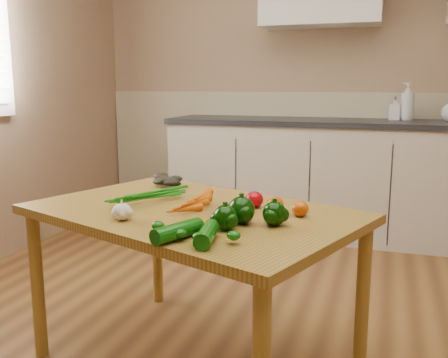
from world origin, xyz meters
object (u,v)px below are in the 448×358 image
(soap_bottle_b, at_px, (395,108))
(pepper_c, at_px, (225,218))
(table, at_px, (192,227))
(pepper_a, at_px, (241,210))
(tomato_a, at_px, (255,199))
(garlic_bulb, at_px, (122,212))
(carrot_bunch, at_px, (181,199))
(pepper_b, at_px, (274,214))
(tomato_c, at_px, (300,209))
(zucchini_b, at_px, (178,231))
(soap_bottle_a, at_px, (407,101))
(tomato_b, at_px, (275,204))
(leafy_greens, at_px, (167,177))
(zucchini_a, at_px, (207,234))

(soap_bottle_b, distance_m, pepper_c, 2.50)
(table, distance_m, pepper_a, 0.30)
(tomato_a, bearing_deg, garlic_bulb, -140.60)
(carrot_bunch, distance_m, pepper_c, 0.37)
(pepper_b, relative_size, tomato_c, 1.33)
(tomato_a, height_order, zucchini_b, tomato_a)
(soap_bottle_a, relative_size, pepper_b, 3.28)
(tomato_a, bearing_deg, pepper_b, -60.00)
(garlic_bulb, bearing_deg, tomato_b, 30.10)
(carrot_bunch, distance_m, tomato_c, 0.48)
(soap_bottle_b, relative_size, pepper_b, 2.07)
(leafy_greens, height_order, pepper_b, leafy_greens)
(carrot_bunch, xyz_separation_m, pepper_b, (0.42, -0.15, 0.01))
(table, distance_m, tomato_b, 0.34)
(tomato_a, bearing_deg, soap_bottle_a, 73.69)
(tomato_b, relative_size, zucchini_a, 0.38)
(tomato_a, height_order, tomato_b, tomato_a)
(garlic_bulb, relative_size, tomato_b, 1.13)
(soap_bottle_a, relative_size, zucchini_b, 1.45)
(soap_bottle_a, distance_m, pepper_a, 2.43)
(soap_bottle_a, xyz_separation_m, leafy_greens, (-1.12, -1.82, -0.32))
(zucchini_a, bearing_deg, tomato_b, 75.11)
(garlic_bulb, relative_size, zucchini_b, 0.38)
(soap_bottle_a, height_order, pepper_b, soap_bottle_a)
(leafy_greens, distance_m, zucchini_b, 0.85)
(pepper_a, relative_size, tomato_a, 1.35)
(pepper_c, distance_m, zucchini_a, 0.15)
(carrot_bunch, relative_size, garlic_bulb, 3.19)
(pepper_b, bearing_deg, pepper_a, -173.70)
(pepper_a, relative_size, tomato_b, 1.48)
(carrot_bunch, xyz_separation_m, tomato_a, (0.28, 0.08, 0.00))
(garlic_bulb, distance_m, pepper_c, 0.40)
(garlic_bulb, relative_size, pepper_c, 0.87)
(tomato_c, xyz_separation_m, zucchini_a, (-0.22, -0.41, -0.00))
(carrot_bunch, bearing_deg, garlic_bulb, -95.81)
(soap_bottle_b, relative_size, garlic_bulb, 2.39)
(soap_bottle_b, relative_size, zucchini_b, 0.92)
(table, relative_size, zucchini_a, 8.58)
(leafy_greens, bearing_deg, carrot_bunch, -57.57)
(garlic_bulb, xyz_separation_m, tomato_c, (0.61, 0.25, -0.00))
(pepper_b, bearing_deg, zucchini_b, -135.09)
(pepper_a, distance_m, zucchini_b, 0.28)
(table, height_order, tomato_a, tomato_a)
(soap_bottle_a, bearing_deg, table, 7.05)
(soap_bottle_a, relative_size, soap_bottle_b, 1.58)
(table, xyz_separation_m, soap_bottle_b, (0.76, 2.19, 0.39))
(soap_bottle_a, height_order, tomato_b, soap_bottle_a)
(pepper_b, relative_size, tomato_b, 1.30)
(garlic_bulb, distance_m, zucchini_b, 0.32)
(pepper_b, distance_m, zucchini_b, 0.36)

